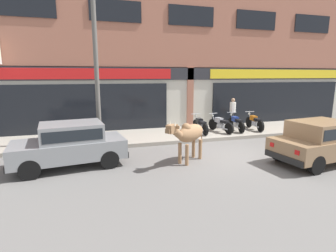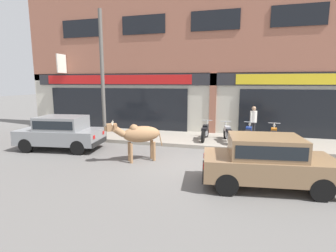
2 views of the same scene
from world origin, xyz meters
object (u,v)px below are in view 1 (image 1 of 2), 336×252
Objects in this scene: motorcycle_1 at (221,124)px; motorcycle_3 at (255,122)px; utility_pole at (96,69)px; motorcycle_2 at (236,123)px; cow at (189,134)px; car_0 at (321,140)px; car_1 at (70,143)px; motorcycle_0 at (200,125)px; pedestrian at (233,109)px.

motorcycle_3 is (2.01, 0.05, 0.00)m from motorcycle_1.
motorcycle_2 is at bearing 7.57° from utility_pole.
cow is 6.18m from motorcycle_3.
car_0 is 8.46m from car_1.
car_1 is at bearing 170.23° from cow.
motorcycle_3 is at bearing 1.34° from motorcycle_1.
motorcycle_2 is at bearing 42.09° from cow.
car_0 is 5.47m from motorcycle_0.
car_1 is at bearing -157.74° from motorcycle_1.
car_0 is 2.07× the size of motorcycle_0.
utility_pole is (-4.87, -0.94, 2.66)m from motorcycle_0.
car_1 is at bearing 166.33° from car_0.
motorcycle_1 is 0.29× the size of utility_pole.
motorcycle_3 is 0.30× the size of utility_pole.
car_0 is 2.10× the size of motorcycle_1.
motorcycle_0 is 1.00× the size of motorcycle_2.
motorcycle_3 is (1.09, -0.02, 0.00)m from motorcycle_2.
pedestrian is (1.14, 0.85, 0.60)m from motorcycle_1.
utility_pole is at bearing 63.60° from car_1.
car_0 reaches higher than motorcycle_3.
cow is 1.03× the size of motorcycle_1.
car_1 is 8.37m from motorcycle_2.
cow is at bearing 162.93° from car_0.
utility_pole reaches higher than car_0.
pedestrian is at bearing 24.56° from car_1.
cow is 4.53m from car_0.
motorcycle_2 is 1.13× the size of pedestrian.
motorcycle_0 is 5.63m from utility_pole.
motorcycle_1 is 0.99× the size of motorcycle_3.
motorcycle_0 is 1.99m from motorcycle_2.
pedestrian is 0.26× the size of utility_pole.
pedestrian is at bearing 91.54° from car_0.
motorcycle_1 is at bearing 8.11° from utility_pole.
utility_pole is at bearing -171.89° from motorcycle_1.
car_1 is 8.88m from pedestrian.
car_0 is at bearing -74.97° from motorcycle_1.
cow is at bearing -144.83° from motorcycle_3.
cow is at bearing -118.65° from motorcycle_0.
car_0 reaches higher than motorcycle_1.
motorcycle_2 is at bearing 20.29° from car_1.
car_0 is 8.60m from utility_pole.
motorcycle_3 is 1.13× the size of pedestrian.
car_1 is (-3.89, 0.67, -0.19)m from cow.
car_0 and car_1 have the same top height.
motorcycle_3 is at bearing 35.17° from cow.
car_1 is 7.49m from motorcycle_1.
cow reaches higher than motorcycle_2.
utility_pole reaches higher than motorcycle_3.
cow is 1.02× the size of motorcycle_0.
motorcycle_1 is at bearing -4.77° from motorcycle_0.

